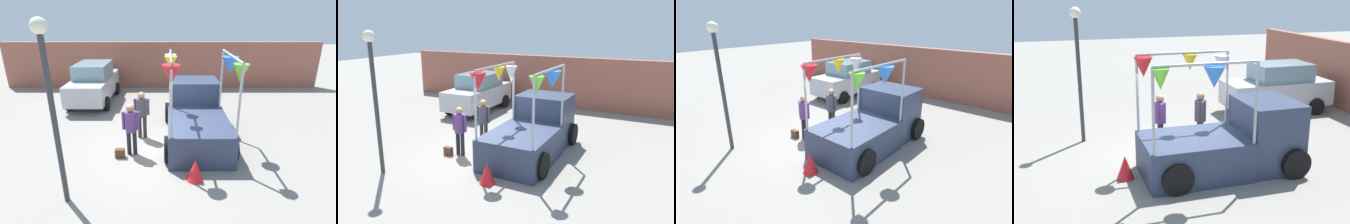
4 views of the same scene
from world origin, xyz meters
TOP-DOWN VIEW (x-y plane):
  - ground_plane at (0.00, 0.00)m, footprint 60.00×60.00m
  - vendor_truck at (1.32, 1.11)m, footprint 2.38×4.11m
  - parked_car at (-3.22, 4.94)m, footprint 1.88×4.00m
  - person_customer at (-0.73, -0.26)m, footprint 0.53×0.34m
  - person_vendor at (-0.52, 0.90)m, footprint 0.53×0.34m
  - handbag at (-1.08, -0.46)m, footprint 0.28×0.16m
  - street_lamp at (-1.99, -2.41)m, footprint 0.32×0.32m
  - brick_boundary_wall at (0.00, 7.67)m, footprint 18.00×0.36m
  - folded_kite_bundle_crimson at (1.08, -1.62)m, footprint 0.60×0.60m

SIDE VIEW (x-z plane):
  - ground_plane at x=0.00m, z-range 0.00..0.00m
  - handbag at x=-1.08m, z-range 0.00..0.28m
  - folded_kite_bundle_crimson at x=1.08m, z-range 0.00..0.60m
  - vendor_truck at x=1.32m, z-range -0.66..2.35m
  - parked_car at x=-3.22m, z-range 0.00..1.88m
  - person_customer at x=-0.73m, z-range 0.17..1.80m
  - person_vendor at x=-0.52m, z-range 0.17..1.84m
  - brick_boundary_wall at x=0.00m, z-range 0.00..2.60m
  - street_lamp at x=-1.99m, z-range 0.61..4.67m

